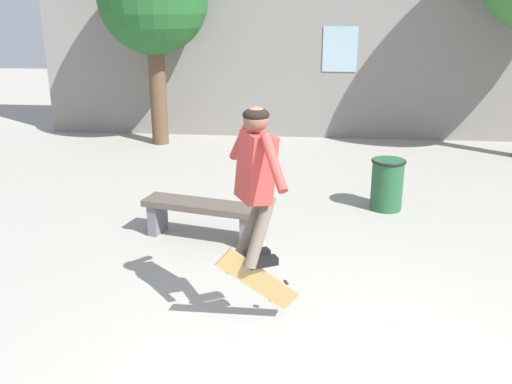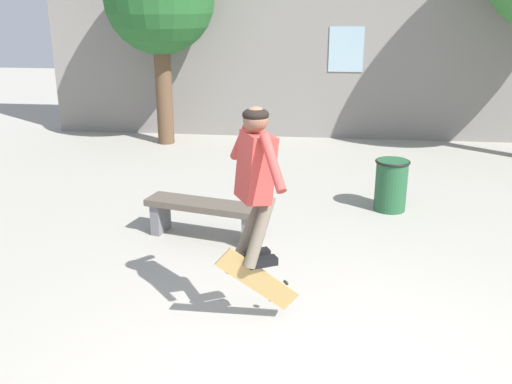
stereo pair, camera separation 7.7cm
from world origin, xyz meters
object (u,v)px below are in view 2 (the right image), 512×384
object	(u,v)px
tree_left	(159,0)
skateboard_flipping	(258,280)
skater	(256,173)
park_bench	(204,213)
trash_bin	(391,184)

from	to	relation	value
tree_left	skateboard_flipping	size ratio (longest dim) A/B	5.38
skater	tree_left	bearing A→B (deg)	83.66
tree_left	park_bench	distance (m)	5.67
park_bench	skater	size ratio (longest dim) A/B	1.10
tree_left	trash_bin	bearing A→B (deg)	-39.87
park_bench	skater	bearing A→B (deg)	-51.88
park_bench	skater	xyz separation A→B (m)	(0.86, -1.89, 1.10)
tree_left	park_bench	size ratio (longest dim) A/B	2.57
skater	skateboard_flipping	size ratio (longest dim) A/B	1.90
trash_bin	skateboard_flipping	bearing A→B (deg)	-114.86
park_bench	tree_left	bearing A→B (deg)	124.04
tree_left	park_bench	world-z (taller)	tree_left
tree_left	trash_bin	world-z (taller)	tree_left
tree_left	trash_bin	distance (m)	5.95
tree_left	skater	bearing A→B (deg)	-68.41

